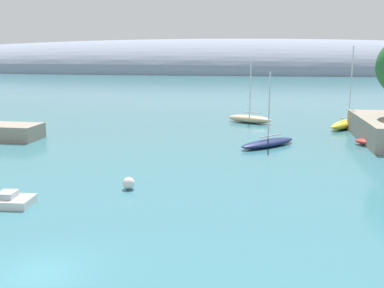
# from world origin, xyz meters

# --- Properties ---
(water) EXTENTS (600.00, 600.00, 0.00)m
(water) POSITION_xyz_m (0.00, 0.00, 0.00)
(water) COLOR #38727F
(water) RESTS_ON ground
(distant_ridge) EXTENTS (384.32, 56.61, 28.48)m
(distant_ridge) POSITION_xyz_m (-5.01, 183.11, 0.00)
(distant_ridge) COLOR gray
(distant_ridge) RESTS_ON ground
(sailboat_sand_near_shore) EXTENTS (6.52, 4.37, 8.18)m
(sailboat_sand_near_shore) POSITION_xyz_m (8.41, 44.06, 0.60)
(sailboat_sand_near_shore) COLOR #C6B284
(sailboat_sand_near_shore) RESTS_ON water
(sailboat_red_mid_mooring) EXTENTS (6.06, 4.36, 10.42)m
(sailboat_red_mid_mooring) POSITION_xyz_m (22.23, 30.30, 0.56)
(sailboat_red_mid_mooring) COLOR red
(sailboat_red_mid_mooring) RESTS_ON water
(sailboat_navy_outer_mooring) EXTENTS (6.42, 6.54, 7.61)m
(sailboat_navy_outer_mooring) POSITION_xyz_m (10.57, 28.89, 0.42)
(sailboat_navy_outer_mooring) COLOR navy
(sailboat_navy_outer_mooring) RESTS_ON water
(sailboat_yellow_end_of_line) EXTENTS (6.47, 7.82, 10.19)m
(sailboat_yellow_end_of_line) POSITION_xyz_m (20.90, 41.78, 0.60)
(sailboat_yellow_end_of_line) COLOR yellow
(sailboat_yellow_end_of_line) RESTS_ON water
(mooring_buoy_white) EXTENTS (0.88, 0.88, 0.88)m
(mooring_buoy_white) POSITION_xyz_m (0.45, 12.70, 0.44)
(mooring_buoy_white) COLOR silver
(mooring_buoy_white) RESTS_ON water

